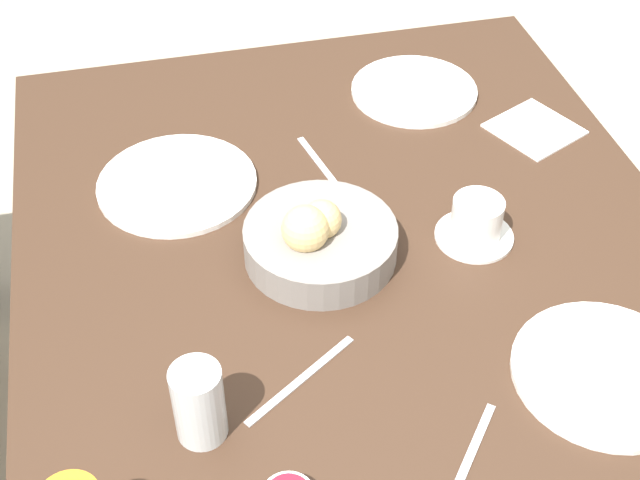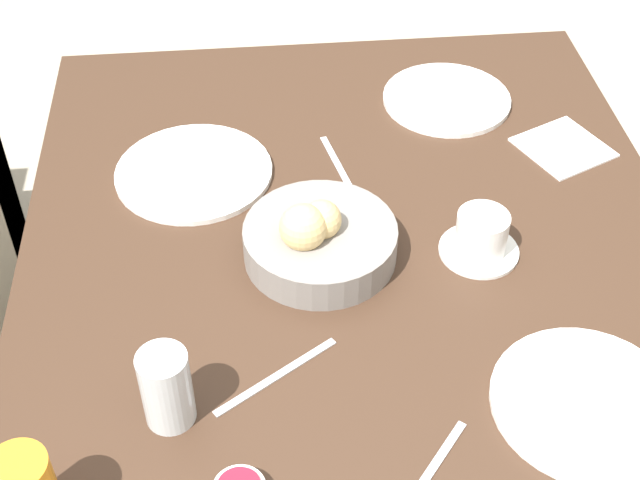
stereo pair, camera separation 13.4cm
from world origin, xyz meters
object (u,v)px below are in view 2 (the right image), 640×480
(bread_basket, at_px, (318,238))
(spoon_coffee, at_px, (336,162))
(knife_silver, at_px, (277,376))
(fork_silver, at_px, (425,480))
(plate_far_center, at_px, (194,172))
(water_tumbler, at_px, (166,388))
(plate_near_left, at_px, (587,403))
(coffee_cup, at_px, (481,236))
(plate_near_right, at_px, (447,99))
(napkin, at_px, (563,147))

(bread_basket, height_order, spoon_coffee, bread_basket)
(knife_silver, bearing_deg, fork_silver, -136.17)
(plate_far_center, relative_size, water_tumbler, 2.32)
(plate_near_left, relative_size, knife_silver, 1.46)
(plate_far_center, xyz_separation_m, water_tumbler, (-0.50, 0.03, 0.05))
(plate_near_left, height_order, water_tumbler, water_tumbler)
(knife_silver, bearing_deg, coffee_cup, -56.78)
(plate_far_center, relative_size, fork_silver, 1.65)
(plate_near_right, bearing_deg, knife_silver, 150.10)
(bread_basket, height_order, water_tumbler, water_tumbler)
(bread_basket, distance_m, plate_far_center, 0.29)
(bread_basket, height_order, knife_silver, bread_basket)
(fork_silver, xyz_separation_m, napkin, (0.63, -0.36, 0.00))
(spoon_coffee, relative_size, napkin, 0.82)
(coffee_cup, height_order, napkin, coffee_cup)
(plate_near_right, relative_size, knife_silver, 1.38)
(plate_far_center, bearing_deg, bread_basket, -138.85)
(plate_near_left, height_order, plate_far_center, same)
(knife_silver, bearing_deg, water_tumbler, 109.78)
(knife_silver, relative_size, spoon_coffee, 1.16)
(plate_near_right, bearing_deg, coffee_cup, 175.27)
(fork_silver, distance_m, napkin, 0.73)
(fork_silver, bearing_deg, plate_far_center, 24.27)
(napkin, bearing_deg, plate_far_center, 90.94)
(plate_near_left, distance_m, plate_near_right, 0.71)
(bread_basket, relative_size, knife_silver, 1.35)
(bread_basket, height_order, plate_near_right, bread_basket)
(plate_far_center, height_order, knife_silver, plate_far_center)
(bread_basket, bearing_deg, napkin, -63.23)
(plate_far_center, height_order, water_tumbler, water_tumbler)
(fork_silver, height_order, napkin, napkin)
(plate_near_left, relative_size, plate_near_right, 1.06)
(spoon_coffee, bearing_deg, knife_silver, 163.96)
(coffee_cup, relative_size, napkin, 0.68)
(water_tumbler, bearing_deg, bread_basket, -37.89)
(plate_near_right, distance_m, coffee_cup, 0.41)
(coffee_cup, bearing_deg, plate_near_right, -4.73)
(fork_silver, bearing_deg, napkin, -29.91)
(napkin, bearing_deg, spoon_coffee, 90.21)
(bread_basket, relative_size, plate_near_left, 0.92)
(plate_near_right, height_order, fork_silver, plate_near_right)
(plate_near_right, xyz_separation_m, water_tumbler, (-0.67, 0.49, 0.05))
(water_tumbler, distance_m, knife_silver, 0.16)
(napkin, bearing_deg, plate_near_left, 166.12)
(water_tumbler, height_order, fork_silver, water_tumbler)
(water_tumbler, relative_size, fork_silver, 0.71)
(knife_silver, height_order, spoon_coffee, same)
(bread_basket, bearing_deg, coffee_cup, -93.82)
(plate_near_left, bearing_deg, coffee_cup, 13.94)
(plate_near_left, xyz_separation_m, spoon_coffee, (0.54, 0.27, -0.00))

